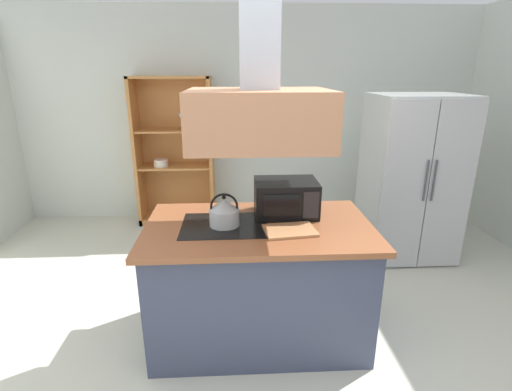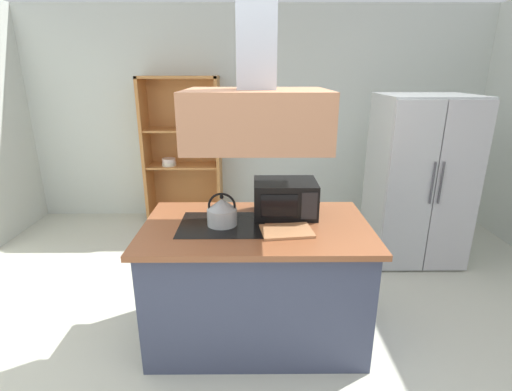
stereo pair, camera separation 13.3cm
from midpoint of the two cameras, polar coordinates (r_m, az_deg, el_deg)
name	(u,v)px [view 2 (the right image)]	position (r m, az deg, el deg)	size (l,w,h in m)	color
ground_plane	(259,367)	(2.86, 1.97, -24.35)	(7.80, 7.80, 0.00)	beige
wall_back	(256,116)	(5.13, 0.77, 11.79)	(6.00, 0.12, 2.70)	silver
kitchen_island	(256,280)	(2.89, 1.40, -12.60)	(1.60, 0.95, 0.90)	#3B4259
range_hood	(256,100)	(2.48, 1.65, 14.07)	(0.90, 0.70, 1.24)	#B97B55
refrigerator	(418,180)	(4.28, 23.94, 2.10)	(0.90, 0.78, 1.71)	#B2B7B6
dish_cabinet	(184,159)	(5.08, -10.05, 5.45)	(0.97, 0.40, 1.86)	#BF7A3D
kettle	(222,212)	(2.65, -3.68, -2.44)	(0.21, 0.21, 0.23)	#B3B8B9
cutting_board	(287,231)	(2.57, 6.11, -5.33)	(0.34, 0.24, 0.02)	#B37B4E
microwave	(285,198)	(2.84, 5.71, -0.40)	(0.46, 0.35, 0.26)	black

